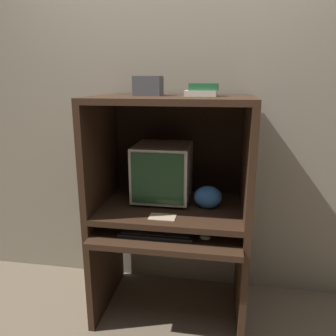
{
  "coord_description": "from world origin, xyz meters",
  "views": [
    {
      "loc": [
        0.3,
        -1.63,
        1.53
      ],
      "look_at": [
        -0.02,
        0.32,
        1.01
      ],
      "focal_mm": 35.0,
      "sensor_mm": 36.0,
      "label": 1
    }
  ],
  "objects_px": {
    "storage_box": "(148,86)",
    "mouse": "(205,237)",
    "keyboard": "(156,233)",
    "book_stack": "(202,90)",
    "crt_monitor": "(163,171)",
    "snack_bag": "(208,197)"
  },
  "relations": [
    {
      "from": "storage_box",
      "to": "mouse",
      "type": "bearing_deg",
      "value": -36.24
    },
    {
      "from": "keyboard",
      "to": "book_stack",
      "type": "bearing_deg",
      "value": 45.08
    },
    {
      "from": "book_stack",
      "to": "storage_box",
      "type": "xyz_separation_m",
      "value": [
        -0.33,
        0.03,
        0.02
      ]
    },
    {
      "from": "crt_monitor",
      "to": "keyboard",
      "type": "distance_m",
      "value": 0.43
    },
    {
      "from": "book_stack",
      "to": "storage_box",
      "type": "relative_size",
      "value": 1.17
    },
    {
      "from": "crt_monitor",
      "to": "mouse",
      "type": "relative_size",
      "value": 6.04
    },
    {
      "from": "mouse",
      "to": "storage_box",
      "type": "relative_size",
      "value": 0.39
    },
    {
      "from": "keyboard",
      "to": "mouse",
      "type": "relative_size",
      "value": 6.87
    },
    {
      "from": "keyboard",
      "to": "mouse",
      "type": "bearing_deg",
      "value": -3.57
    },
    {
      "from": "crt_monitor",
      "to": "keyboard",
      "type": "relative_size",
      "value": 0.88
    },
    {
      "from": "keyboard",
      "to": "storage_box",
      "type": "distance_m",
      "value": 0.89
    },
    {
      "from": "keyboard",
      "to": "book_stack",
      "type": "distance_m",
      "value": 0.88
    },
    {
      "from": "mouse",
      "to": "storage_box",
      "type": "xyz_separation_m",
      "value": [
        -0.39,
        0.28,
        0.84
      ]
    },
    {
      "from": "keyboard",
      "to": "storage_box",
      "type": "relative_size",
      "value": 2.65
    },
    {
      "from": "book_stack",
      "to": "snack_bag",
      "type": "bearing_deg",
      "value": -29.98
    },
    {
      "from": "mouse",
      "to": "keyboard",
      "type": "bearing_deg",
      "value": 176.43
    },
    {
      "from": "mouse",
      "to": "book_stack",
      "type": "height_order",
      "value": "book_stack"
    },
    {
      "from": "keyboard",
      "to": "book_stack",
      "type": "xyz_separation_m",
      "value": [
        0.23,
        0.24,
        0.82
      ]
    },
    {
      "from": "crt_monitor",
      "to": "snack_bag",
      "type": "bearing_deg",
      "value": -19.5
    },
    {
      "from": "crt_monitor",
      "to": "storage_box",
      "type": "bearing_deg",
      "value": -148.61
    },
    {
      "from": "keyboard",
      "to": "snack_bag",
      "type": "relative_size",
      "value": 2.52
    },
    {
      "from": "mouse",
      "to": "snack_bag",
      "type": "relative_size",
      "value": 0.37
    }
  ]
}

